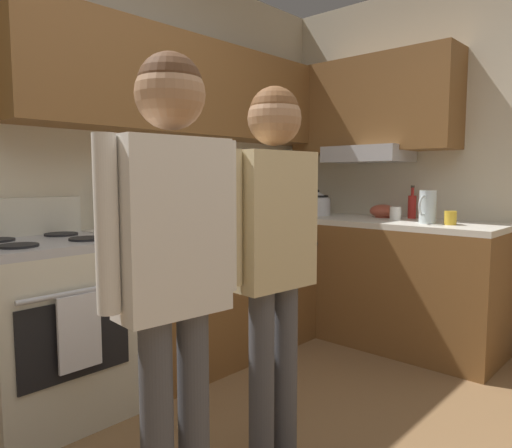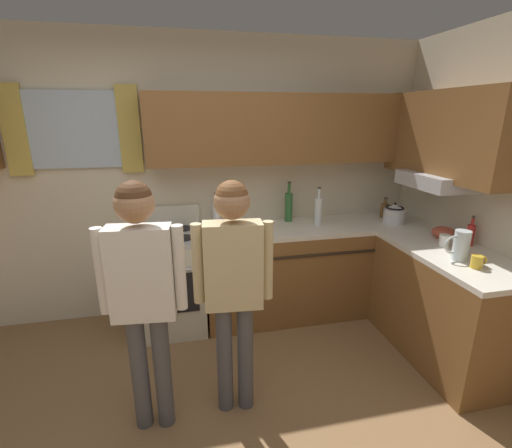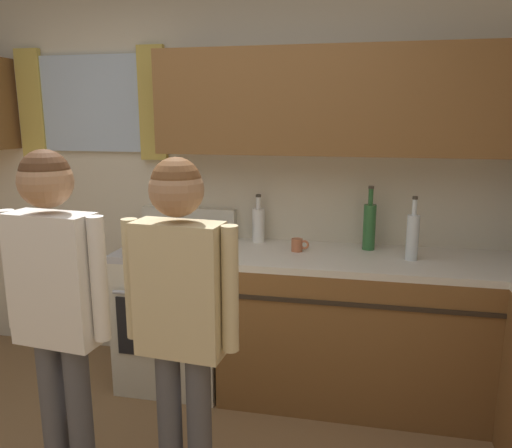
# 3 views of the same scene
# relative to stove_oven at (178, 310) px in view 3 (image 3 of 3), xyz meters

# --- Properties ---
(back_wall_unit) EXTENTS (4.60, 0.42, 2.60)m
(back_wall_unit) POSITION_rel_stove_oven_xyz_m (0.29, 0.28, 1.01)
(back_wall_unit) COLOR beige
(back_wall_unit) RESTS_ON ground
(kitchen_counter_run) EXTENTS (2.15, 1.82, 0.90)m
(kitchen_counter_run) POSITION_rel_stove_oven_xyz_m (1.69, -0.33, -0.02)
(kitchen_counter_run) COLOR brown
(kitchen_counter_run) RESTS_ON ground
(stove_oven) EXTENTS (0.65, 0.67, 1.10)m
(stove_oven) POSITION_rel_stove_oven_xyz_m (0.00, 0.00, 0.00)
(stove_oven) COLOR beige
(stove_oven) RESTS_ON ground
(bottle_wine_green) EXTENTS (0.08, 0.08, 0.39)m
(bottle_wine_green) POSITION_rel_stove_oven_xyz_m (1.19, 0.18, 0.58)
(bottle_wine_green) COLOR #2D6633
(bottle_wine_green) RESTS_ON kitchen_counter_run
(bottle_milk_white) EXTENTS (0.08, 0.08, 0.31)m
(bottle_milk_white) POSITION_rel_stove_oven_xyz_m (0.49, 0.22, 0.55)
(bottle_milk_white) COLOR white
(bottle_milk_white) RESTS_ON kitchen_counter_run
(bottle_tall_clear) EXTENTS (0.07, 0.07, 0.37)m
(bottle_tall_clear) POSITION_rel_stove_oven_xyz_m (1.43, -0.01, 0.57)
(bottle_tall_clear) COLOR silver
(bottle_tall_clear) RESTS_ON kitchen_counter_run
(cup_terracotta) EXTENTS (0.11, 0.07, 0.08)m
(cup_terracotta) POSITION_rel_stove_oven_xyz_m (0.77, 0.04, 0.47)
(cup_terracotta) COLOR #B76642
(cup_terracotta) RESTS_ON kitchen_counter_run
(adult_left) EXTENTS (0.49, 0.21, 1.58)m
(adult_left) POSITION_rel_stove_oven_xyz_m (-0.08, -1.14, 0.53)
(adult_left) COLOR #4C4C51
(adult_left) RESTS_ON ground
(adult_in_plaid) EXTENTS (0.49, 0.21, 1.56)m
(adult_in_plaid) POSITION_rel_stove_oven_xyz_m (0.44, -1.11, 0.51)
(adult_in_plaid) COLOR #4C4C51
(adult_in_plaid) RESTS_ON ground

